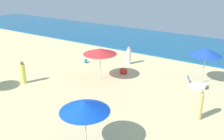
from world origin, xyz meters
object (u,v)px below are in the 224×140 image
lounge_chair_4_0 (195,83)px  beachgoer_0 (199,105)px  umbrella_0 (85,106)px  cooler_box_1 (123,71)px  beach_ball_0 (85,61)px  umbrella_2 (100,51)px  umbrella_4 (206,52)px  beachgoer_1 (23,73)px  beachgoer_2 (129,56)px

lounge_chair_4_0 → beachgoer_0: bearing=-173.6°
umbrella_0 → lounge_chair_4_0: bearing=76.3°
umbrella_0 → lounge_chair_4_0: (2.21, 9.06, -1.77)m
umbrella_0 → cooler_box_1: bearing=110.2°
lounge_chair_4_0 → beach_ball_0: bearing=79.4°
umbrella_2 → cooler_box_1: umbrella_2 is taller
umbrella_4 → beach_ball_0: umbrella_4 is taller
umbrella_0 → beach_ball_0: umbrella_0 is taller
lounge_chair_4_0 → beachgoer_1: size_ratio=0.88×
umbrella_4 → cooler_box_1: (-5.56, -1.56, -2.08)m
umbrella_2 → cooler_box_1: (0.89, 1.80, -1.92)m
beach_ball_0 → cooler_box_1: bearing=-5.8°
beachgoer_2 → cooler_box_1: (0.78, -2.20, -0.50)m
lounge_chair_4_0 → beachgoer_1: bearing=108.4°
umbrella_4 → beachgoer_1: bearing=-146.6°
lounge_chair_4_0 → umbrella_4: bearing=-23.3°
lounge_chair_4_0 → beachgoer_1: (-10.33, -5.93, 0.48)m
umbrella_2 → lounge_chair_4_0: bearing=20.6°
umbrella_4 → beachgoer_2: umbrella_4 is taller
umbrella_4 → lounge_chair_4_0: 2.26m
umbrella_4 → lounge_chair_4_0: (-0.21, -1.02, -2.01)m
beachgoer_1 → cooler_box_1: size_ratio=3.65×
lounge_chair_4_0 → beachgoer_2: bearing=63.5°
umbrella_0 → beach_ball_0: 11.62m
umbrella_0 → cooler_box_1: size_ratio=5.11×
beachgoer_0 → beachgoer_2: bearing=-102.2°
umbrella_0 → lounge_chair_4_0: 9.49m
umbrella_0 → beachgoer_2: (-3.91, 10.70, -1.34)m
beachgoer_0 → beach_ball_0: bearing=-84.7°
lounge_chair_4_0 → beachgoer_0: 4.21m
beach_ball_0 → umbrella_2: bearing=-34.8°
umbrella_4 → cooler_box_1: umbrella_4 is taller
lounge_chair_4_0 → umbrella_0: bearing=154.8°
umbrella_2 → umbrella_4: bearing=27.5°
beachgoer_2 → beachgoer_1: bearing=-66.7°
lounge_chair_4_0 → beachgoer_1: 11.92m
beachgoer_0 → cooler_box_1: bearing=-92.3°
umbrella_2 → lounge_chair_4_0: size_ratio=1.68×
lounge_chair_4_0 → beach_ball_0: 9.42m
cooler_box_1 → beach_ball_0: bearing=9.7°
umbrella_2 → beachgoer_1: 5.61m
umbrella_4 → beachgoer_0: (1.07, -4.99, -1.46)m
umbrella_2 → beachgoer_1: size_ratio=1.49×
beachgoer_1 → cooler_box_1: bearing=40.2°
beachgoer_0 → beachgoer_1: 11.77m
beachgoer_1 → beach_ball_0: size_ratio=4.56×
umbrella_4 → beachgoer_0: umbrella_4 is taller
lounge_chair_4_0 → beachgoer_0: (1.28, -3.97, 0.54)m
umbrella_2 → umbrella_4: size_ratio=0.95×
umbrella_2 → beachgoer_2: 4.24m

